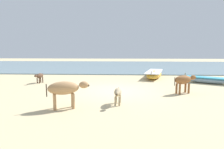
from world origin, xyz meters
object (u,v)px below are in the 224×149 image
object	(u,v)px
fishing_boat_2	(154,74)
cow_second_adult_tan	(65,89)
calf_far_dark	(40,76)
fishing_boat_1	(207,80)
calf_near_dun	(118,93)
cow_adult_brown	(184,80)

from	to	relation	value
fishing_boat_2	cow_second_adult_tan	bearing A→B (deg)	-13.81
fishing_boat_2	calf_far_dark	xyz separation A→B (m)	(-8.49, -3.04, 0.18)
fishing_boat_1	calf_near_dun	distance (m)	8.29
calf_far_dark	fishing_boat_2	bearing A→B (deg)	116.57
fishing_boat_2	calf_near_dun	xyz separation A→B (m)	(-2.87, -8.03, 0.20)
fishing_boat_1	fishing_boat_2	world-z (taller)	fishing_boat_2
cow_adult_brown	calf_far_dark	bearing A→B (deg)	136.15
fishing_boat_2	cow_adult_brown	distance (m)	5.81
cow_adult_brown	fishing_boat_2	bearing A→B (deg)	68.70
calf_near_dun	calf_far_dark	distance (m)	7.51
cow_adult_brown	fishing_boat_1	bearing A→B (deg)	23.58
fishing_boat_2	calf_near_dun	size ratio (longest dim) A/B	4.16
fishing_boat_1	calf_far_dark	size ratio (longest dim) A/B	3.10
cow_adult_brown	calf_far_dark	distance (m)	9.49
fishing_boat_1	cow_second_adult_tan	bearing A→B (deg)	65.82
fishing_boat_1	cow_second_adult_tan	world-z (taller)	cow_second_adult_tan
cow_adult_brown	calf_near_dun	xyz separation A→B (m)	(-3.47, -2.27, -0.20)
cow_adult_brown	calf_far_dark	xyz separation A→B (m)	(-9.09, 2.72, -0.21)
fishing_boat_2	cow_second_adult_tan	world-z (taller)	cow_second_adult_tan
fishing_boat_1	cow_adult_brown	size ratio (longest dim) A/B	2.28
fishing_boat_1	calf_far_dark	distance (m)	11.79
fishing_boat_1	calf_near_dun	world-z (taller)	calf_near_dun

